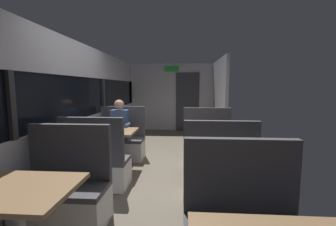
% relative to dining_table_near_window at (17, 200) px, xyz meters
% --- Properties ---
extents(ground_plane, '(3.30, 9.20, 0.02)m').
position_rel_dining_table_near_window_xyz_m(ground_plane, '(0.89, 2.09, -0.65)').
color(ground_plane, '#665B4C').
extents(carriage_window_panel_left, '(0.09, 8.48, 2.30)m').
position_rel_dining_table_near_window_xyz_m(carriage_window_panel_left, '(-0.56, 2.09, 0.47)').
color(carriage_window_panel_left, '#B2B2B7').
rests_on(carriage_window_panel_left, ground_plane).
extents(carriage_end_bulkhead, '(2.90, 0.11, 2.30)m').
position_rel_dining_table_near_window_xyz_m(carriage_end_bulkhead, '(0.95, 6.28, 0.50)').
color(carriage_end_bulkhead, '#B2B2B7').
rests_on(carriage_end_bulkhead, ground_plane).
extents(carriage_aisle_panel_right, '(0.08, 2.40, 2.30)m').
position_rel_dining_table_near_window_xyz_m(carriage_aisle_panel_right, '(2.34, 5.09, 0.51)').
color(carriage_aisle_panel_right, '#B2B2B7').
rests_on(carriage_aisle_panel_right, ground_plane).
extents(dining_table_near_window, '(0.90, 0.70, 0.74)m').
position_rel_dining_table_near_window_xyz_m(dining_table_near_window, '(0.00, 0.00, 0.00)').
color(dining_table_near_window, '#9E9EA3').
rests_on(dining_table_near_window, ground_plane).
extents(bench_near_window_facing_entry, '(0.95, 0.50, 1.10)m').
position_rel_dining_table_near_window_xyz_m(bench_near_window_facing_entry, '(0.00, 0.70, -0.31)').
color(bench_near_window_facing_entry, silver).
rests_on(bench_near_window_facing_entry, ground_plane).
extents(dining_table_mid_window, '(0.90, 0.70, 0.74)m').
position_rel_dining_table_near_window_xyz_m(dining_table_mid_window, '(0.00, 2.32, 0.00)').
color(dining_table_mid_window, '#9E9EA3').
rests_on(dining_table_mid_window, ground_plane).
extents(bench_mid_window_facing_end, '(0.95, 0.50, 1.10)m').
position_rel_dining_table_near_window_xyz_m(bench_mid_window_facing_end, '(0.00, 1.62, -0.31)').
color(bench_mid_window_facing_end, silver).
rests_on(bench_mid_window_facing_end, ground_plane).
extents(bench_mid_window_facing_entry, '(0.95, 0.50, 1.10)m').
position_rel_dining_table_near_window_xyz_m(bench_mid_window_facing_entry, '(0.00, 3.02, -0.31)').
color(bench_mid_window_facing_entry, silver).
rests_on(bench_mid_window_facing_entry, ground_plane).
extents(dining_table_rear_aisle, '(0.90, 0.70, 0.74)m').
position_rel_dining_table_near_window_xyz_m(dining_table_rear_aisle, '(1.79, 2.12, 0.00)').
color(dining_table_rear_aisle, '#9E9EA3').
rests_on(dining_table_rear_aisle, ground_plane).
extents(bench_rear_aisle_facing_end, '(0.95, 0.50, 1.10)m').
position_rel_dining_table_near_window_xyz_m(bench_rear_aisle_facing_end, '(1.79, 1.42, -0.31)').
color(bench_rear_aisle_facing_end, silver).
rests_on(bench_rear_aisle_facing_end, ground_plane).
extents(bench_rear_aisle_facing_entry, '(0.95, 0.50, 1.10)m').
position_rel_dining_table_near_window_xyz_m(bench_rear_aisle_facing_entry, '(1.79, 2.82, -0.31)').
color(bench_rear_aisle_facing_entry, silver).
rests_on(bench_rear_aisle_facing_entry, ground_plane).
extents(seated_passenger, '(0.47, 0.55, 1.26)m').
position_rel_dining_table_near_window_xyz_m(seated_passenger, '(0.00, 2.95, -0.10)').
color(seated_passenger, '#26262D').
rests_on(seated_passenger, ground_plane).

